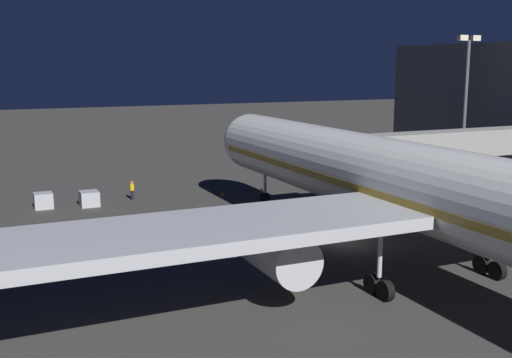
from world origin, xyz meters
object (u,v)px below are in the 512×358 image
at_px(baggage_container_mid_row, 89,199).
at_px(traffic_cone_nose_starboard, 222,193).
at_px(ground_crew_by_belt_loader, 132,189).
at_px(traffic_cone_nose_port, 262,190).
at_px(apron_floodlight_mast, 466,97).
at_px(airliner_at_gate, 436,194).
at_px(jet_bridge, 418,147).
at_px(baggage_container_spare, 43,201).

relative_size(baggage_container_mid_row, traffic_cone_nose_starboard, 3.32).
bearing_deg(ground_crew_by_belt_loader, traffic_cone_nose_port, 171.01).
bearing_deg(baggage_container_mid_row, apron_floodlight_mast, 173.14).
height_order(airliner_at_gate, apron_floodlight_mast, airliner_at_gate).
height_order(jet_bridge, traffic_cone_nose_starboard, jet_bridge).
bearing_deg(jet_bridge, traffic_cone_nose_port, -49.93).
bearing_deg(baggage_container_spare, apron_floodlight_mast, 172.83).
bearing_deg(traffic_cone_nose_starboard, apron_floodlight_mast, 171.95).
bearing_deg(ground_crew_by_belt_loader, apron_floodlight_mast, 170.66).
xyz_separation_m(jet_bridge, traffic_cone_nose_starboard, (14.61, -12.14, -5.44)).
bearing_deg(traffic_cone_nose_starboard, baggage_container_mid_row, -4.32).
xyz_separation_m(airliner_at_gate, baggage_container_spare, (19.34, -30.84, -4.84)).
relative_size(airliner_at_gate, apron_floodlight_mast, 3.69).
relative_size(apron_floodlight_mast, ground_crew_by_belt_loader, 8.70).
distance_m(airliner_at_gate, jet_bridge, 21.03).
bearing_deg(jet_bridge, baggage_container_spare, -23.59).
bearing_deg(ground_crew_by_belt_loader, baggage_container_mid_row, 14.12).
height_order(ground_crew_by_belt_loader, traffic_cone_nose_port, ground_crew_by_belt_loader).
xyz_separation_m(apron_floodlight_mast, baggage_container_mid_row, (40.78, -4.91, -8.87)).
relative_size(jet_bridge, apron_floodlight_mast, 1.43).
height_order(apron_floodlight_mast, traffic_cone_nose_port, apron_floodlight_mast).
bearing_deg(traffic_cone_nose_port, airliner_at_gate, 85.68).
height_order(baggage_container_mid_row, ground_crew_by_belt_loader, ground_crew_by_belt_loader).
height_order(jet_bridge, baggage_container_mid_row, jet_bridge).
bearing_deg(traffic_cone_nose_starboard, jet_bridge, 140.28).
relative_size(jet_bridge, ground_crew_by_belt_loader, 12.40).
height_order(airliner_at_gate, baggage_container_spare, airliner_at_gate).
bearing_deg(airliner_at_gate, ground_crew_by_belt_loader, -70.67).
distance_m(apron_floodlight_mast, baggage_container_spare, 46.05).
relative_size(baggage_container_spare, traffic_cone_nose_starboard, 3.01).
bearing_deg(airliner_at_gate, traffic_cone_nose_port, -94.32).
height_order(ground_crew_by_belt_loader, traffic_cone_nose_starboard, ground_crew_by_belt_loader).
relative_size(airliner_at_gate, baggage_container_mid_row, 33.06).
bearing_deg(baggage_container_spare, traffic_cone_nose_starboard, 174.27).
distance_m(apron_floodlight_mast, baggage_container_mid_row, 42.02).
bearing_deg(traffic_cone_nose_port, baggage_container_spare, -4.57).
bearing_deg(apron_floodlight_mast, airliner_at_gate, 44.67).
xyz_separation_m(ground_crew_by_belt_loader, traffic_cone_nose_starboard, (-8.75, 2.08, -0.76)).
height_order(airliner_at_gate, jet_bridge, airliner_at_gate).
bearing_deg(baggage_container_mid_row, traffic_cone_nose_port, 176.76).
xyz_separation_m(jet_bridge, baggage_container_spare, (31.75, -13.86, -4.98)).
height_order(airliner_at_gate, ground_crew_by_belt_loader, airliner_at_gate).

